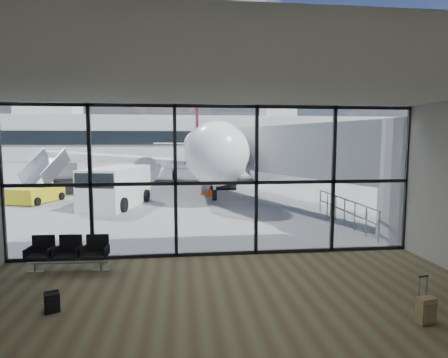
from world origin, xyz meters
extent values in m
plane|color=slate|center=(0.00, 40.00, 0.00)|extent=(220.00, 220.00, 0.00)
cube|color=brown|center=(0.00, -4.00, 0.01)|extent=(12.00, 8.00, 0.01)
cube|color=silver|center=(0.00, -4.00, 4.50)|extent=(12.00, 8.00, 0.02)
cube|color=beige|center=(0.00, -8.00, 2.25)|extent=(12.00, 0.02, 4.50)
cube|color=white|center=(0.00, 0.00, 2.25)|extent=(12.00, 0.04, 4.50)
cube|color=black|center=(0.00, 0.00, 0.06)|extent=(12.00, 0.12, 0.10)
cube|color=black|center=(0.00, 0.00, 2.20)|extent=(12.00, 0.12, 0.10)
cube|color=black|center=(0.00, 0.00, 4.44)|extent=(12.00, 0.12, 0.10)
cube|color=black|center=(-6.00, 0.00, 2.25)|extent=(0.10, 0.12, 4.50)
cube|color=black|center=(-3.60, 0.00, 2.25)|extent=(0.10, 0.12, 4.50)
cube|color=black|center=(-1.20, 0.00, 2.25)|extent=(0.10, 0.12, 4.50)
cube|color=black|center=(1.20, 0.00, 2.25)|extent=(0.10, 0.12, 4.50)
cube|color=black|center=(3.60, 0.00, 2.25)|extent=(0.10, 0.12, 4.50)
cube|color=black|center=(6.00, 0.00, 2.25)|extent=(0.10, 0.12, 4.50)
cylinder|color=#A9ADAF|center=(7.20, 1.00, 2.10)|extent=(2.80, 2.80, 4.20)
cube|color=#A9ADAF|center=(4.55, 8.00, 3.00)|extent=(7.45, 14.81, 2.40)
cube|color=#A9ADAF|center=(1.90, 15.00, 3.00)|extent=(2.60, 2.20, 2.60)
cylinder|color=gray|center=(1.10, 15.00, 0.90)|extent=(0.20, 0.20, 1.80)
cylinder|color=gray|center=(2.70, 15.00, 0.90)|extent=(0.20, 0.20, 1.80)
cylinder|color=black|center=(1.90, 15.00, 0.25)|extent=(1.80, 0.56, 0.56)
cylinder|color=gray|center=(5.60, 0.80, 0.55)|extent=(0.06, 0.06, 1.10)
cylinder|color=gray|center=(5.60, 1.70, 0.55)|extent=(0.06, 0.06, 1.10)
cylinder|color=gray|center=(5.60, 2.60, 0.55)|extent=(0.06, 0.06, 1.10)
cylinder|color=gray|center=(5.60, 3.50, 0.55)|extent=(0.06, 0.06, 1.10)
cylinder|color=gray|center=(5.60, 4.40, 0.55)|extent=(0.06, 0.06, 1.10)
cylinder|color=gray|center=(5.60, 5.30, 0.55)|extent=(0.06, 0.06, 1.10)
cylinder|color=gray|center=(5.60, 6.20, 0.55)|extent=(0.06, 0.06, 1.10)
cylinder|color=gray|center=(5.60, 3.50, 1.08)|extent=(0.06, 5.40, 0.06)
cylinder|color=gray|center=(5.60, 3.50, 0.60)|extent=(0.06, 5.40, 0.06)
cube|color=#ABABA7|center=(0.00, 62.00, 4.00)|extent=(80.00, 12.00, 8.00)
cube|color=black|center=(0.00, 55.90, 4.00)|extent=(80.00, 0.20, 2.40)
cube|color=#ABABA7|center=(-25.00, 62.00, 9.50)|extent=(10.00, 8.00, 3.00)
cube|color=#ABABA7|center=(18.00, 62.00, 9.00)|extent=(6.00, 6.00, 2.00)
cylinder|color=#382619|center=(-33.00, 72.00, 1.71)|extent=(0.50, 0.50, 3.42)
sphere|color=black|center=(-33.00, 72.00, 5.89)|extent=(6.27, 6.27, 6.27)
cylinder|color=#382619|center=(-27.00, 72.00, 1.35)|extent=(0.50, 0.50, 2.70)
sphere|color=black|center=(-27.00, 72.00, 4.65)|extent=(4.95, 4.95, 4.95)
cylinder|color=#382619|center=(-21.00, 72.00, 1.53)|extent=(0.50, 0.50, 3.06)
sphere|color=black|center=(-21.00, 72.00, 5.27)|extent=(5.61, 5.61, 5.61)
cylinder|color=#382619|center=(-15.00, 72.00, 1.71)|extent=(0.50, 0.50, 3.42)
sphere|color=black|center=(-15.00, 72.00, 5.89)|extent=(6.27, 6.27, 6.27)
cube|color=gray|center=(-4.03, -0.94, 0.24)|extent=(2.09, 0.19, 0.04)
cube|color=black|center=(-4.74, -0.90, 0.42)|extent=(0.62, 0.58, 0.08)
cube|color=black|center=(-4.73, -0.63, 0.67)|extent=(0.59, 0.10, 0.52)
cube|color=black|center=(-4.03, -0.94, 0.42)|extent=(0.62, 0.58, 0.08)
cube|color=black|center=(-4.01, -0.67, 0.67)|extent=(0.59, 0.10, 0.52)
cube|color=black|center=(-3.32, -0.97, 0.42)|extent=(0.62, 0.58, 0.08)
cube|color=black|center=(-3.30, -0.71, 0.67)|extent=(0.59, 0.10, 0.52)
cylinder|color=gray|center=(-4.88, -0.89, 0.12)|extent=(0.06, 0.06, 0.24)
cylinder|color=gray|center=(-3.17, -0.98, 0.12)|extent=(0.06, 0.06, 0.24)
cube|color=black|center=(-3.64, -3.38, 0.20)|extent=(0.33, 0.28, 0.39)
cube|color=black|center=(-3.60, -3.48, 0.20)|extent=(0.24, 0.14, 0.27)
cylinder|color=black|center=(-3.67, -3.29, 0.39)|extent=(0.27, 0.17, 0.07)
cube|color=#968053|center=(3.52, -4.67, 0.27)|extent=(0.36, 0.26, 0.50)
cube|color=#968053|center=(3.54, -4.78, 0.27)|extent=(0.28, 0.09, 0.37)
cylinder|color=gray|center=(3.41, -4.60, 0.69)|extent=(0.02, 0.02, 0.41)
cylinder|color=gray|center=(3.59, -4.56, 0.69)|extent=(0.02, 0.02, 0.41)
cube|color=black|center=(3.50, -4.58, 0.89)|extent=(0.22, 0.07, 0.02)
cylinder|color=black|center=(3.41, -4.60, 0.03)|extent=(0.04, 0.06, 0.06)
cylinder|color=black|center=(3.59, -4.56, 0.03)|extent=(0.04, 0.06, 0.06)
cylinder|color=white|center=(0.96, 22.47, 2.77)|extent=(3.63, 27.75, 3.42)
sphere|color=white|center=(0.86, 8.61, 2.77)|extent=(3.42, 3.42, 3.42)
cone|color=white|center=(1.08, 38.64, 3.05)|extent=(3.46, 5.57, 3.42)
cube|color=black|center=(0.86, 9.16, 3.23)|extent=(2.04, 1.12, 0.46)
cube|color=white|center=(-6.89, 23.45, 1.99)|extent=(14.15, 7.36, 1.09)
cylinder|color=black|center=(-3.85, 21.58, 1.06)|extent=(1.96, 3.16, 1.94)
cube|color=white|center=(-1.88, 38.20, 3.14)|extent=(5.32, 2.72, 0.17)
cube|color=white|center=(8.82, 23.33, 1.99)|extent=(14.17, 7.18, 1.09)
cylinder|color=black|center=(5.76, 21.51, 1.06)|extent=(1.96, 3.16, 1.94)
cube|color=white|center=(4.04, 38.16, 3.14)|extent=(5.31, 2.65, 0.17)
cube|color=#580C1E|center=(1.08, 38.64, 6.10)|extent=(0.30, 3.51, 5.55)
cylinder|color=gray|center=(0.87, 10.45, 0.65)|extent=(0.18, 0.18, 1.29)
cylinder|color=black|center=(0.87, 10.45, 0.32)|extent=(0.24, 0.65, 0.65)
cylinder|color=black|center=(-1.62, 22.95, 0.42)|extent=(0.42, 0.89, 0.89)
cylinder|color=black|center=(3.55, 22.91, 0.42)|extent=(0.42, 0.89, 0.89)
cube|color=white|center=(-4.44, 9.15, 1.03)|extent=(3.22, 5.12, 2.06)
cube|color=black|center=(-4.90, 7.45, 1.60)|extent=(2.21, 1.70, 0.72)
cylinder|color=black|center=(-5.84, 7.92, 0.36)|extent=(0.44, 0.76, 0.72)
cylinder|color=black|center=(-3.85, 7.38, 0.36)|extent=(0.44, 0.76, 0.72)
cylinder|color=black|center=(-5.04, 10.91, 0.36)|extent=(0.44, 0.76, 0.72)
cylinder|color=black|center=(-3.05, 10.37, 0.36)|extent=(0.44, 0.76, 0.72)
cube|color=black|center=(-8.69, 15.14, 0.56)|extent=(2.06, 3.28, 1.01)
cube|color=black|center=(-8.96, 16.32, 1.32)|extent=(1.75, 2.73, 1.04)
cylinder|color=black|center=(-9.15, 13.99, 0.25)|extent=(0.31, 0.54, 0.51)
cylinder|color=black|center=(-7.77, 14.31, 0.25)|extent=(0.31, 0.54, 0.51)
cylinder|color=black|center=(-9.61, 15.96, 0.25)|extent=(0.31, 0.54, 0.51)
cylinder|color=black|center=(-8.23, 16.28, 0.25)|extent=(0.31, 0.54, 0.51)
cube|color=gold|center=(-9.15, 11.01, 0.46)|extent=(2.46, 3.23, 0.82)
cube|color=gray|center=(-8.89, 11.78, 1.63)|extent=(2.09, 2.65, 1.51)
cylinder|color=black|center=(-10.25, 10.30, 0.22)|extent=(0.34, 0.49, 0.45)
cylinder|color=black|center=(-8.70, 9.78, 0.22)|extent=(0.34, 0.49, 0.45)
cylinder|color=black|center=(-9.60, 12.24, 0.22)|extent=(0.34, 0.49, 0.45)
cylinder|color=black|center=(-8.05, 11.72, 0.22)|extent=(0.34, 0.49, 0.45)
cube|color=#FF4D0D|center=(0.34, 12.92, 0.01)|extent=(0.36, 0.36, 0.03)
cone|color=#FF4D0D|center=(0.34, 12.92, 0.26)|extent=(0.34, 0.34, 0.51)
cube|color=red|center=(0.71, 11.98, 0.02)|extent=(0.46, 0.46, 0.03)
cone|color=red|center=(0.71, 11.98, 0.33)|extent=(0.43, 0.43, 0.65)
camera|label=1|loc=(-1.03, -10.94, 3.44)|focal=30.00mm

